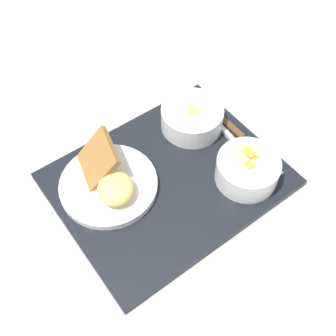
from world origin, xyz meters
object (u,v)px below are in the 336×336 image
(spoon, at_px, (240,148))
(bowl_soup, at_px, (192,117))
(plate_main, at_px, (109,183))
(knife, at_px, (241,137))
(bowl_salad, at_px, (247,168))

(spoon, bearing_deg, bowl_soup, -155.52)
(bowl_soup, bearing_deg, plate_main, 2.81)
(plate_main, height_order, spoon, plate_main)
(knife, distance_m, spoon, 0.03)
(bowl_soup, distance_m, plate_main, 0.22)
(bowl_soup, xyz_separation_m, knife, (-0.05, 0.09, -0.02))
(bowl_soup, height_order, knife, bowl_soup)
(bowl_salad, height_order, spoon, bowl_salad)
(bowl_salad, relative_size, bowl_soup, 0.93)
(bowl_salad, distance_m, plate_main, 0.25)
(knife, bearing_deg, spoon, -44.78)
(bowl_soup, bearing_deg, spoon, 104.12)
(knife, relative_size, spoon, 1.12)
(knife, height_order, spoon, knife)
(bowl_salad, xyz_separation_m, plate_main, (0.20, -0.15, -0.01))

